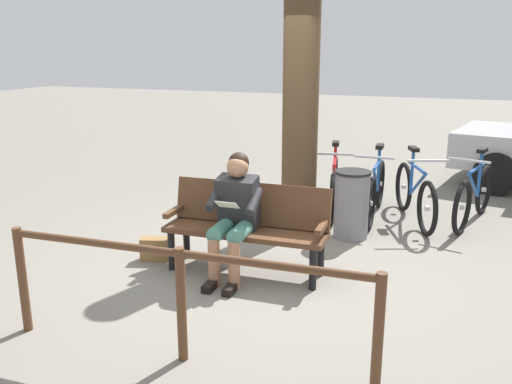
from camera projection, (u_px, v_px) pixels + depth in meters
name	position (u px, v px, depth m)	size (l,w,h in m)	color
ground_plane	(258.00, 268.00, 5.50)	(40.00, 40.00, 0.00)	slate
bench	(248.00, 221.00, 5.34)	(1.62, 0.53, 0.87)	#51331E
person_reading	(235.00, 210.00, 5.17)	(0.50, 0.77, 1.20)	#262628
handbag	(155.00, 249.00, 5.68)	(0.30, 0.14, 0.24)	olive
tree_trunk	(301.00, 87.00, 6.34)	(0.43, 0.43, 3.42)	#4C3823
litter_bin	(352.00, 204.00, 6.29)	(0.42, 0.42, 0.80)	slate
bicycle_black	(474.00, 196.00, 6.81)	(0.59, 1.64, 0.94)	black
bicycle_silver	(415.00, 194.00, 6.87)	(0.71, 1.59, 0.94)	black
bicycle_green	(376.00, 191.00, 7.04)	(0.48, 1.68, 0.94)	black
bicycle_purple	(334.00, 187.00, 7.25)	(0.51, 1.66, 0.94)	black
railing_fence	(181.00, 284.00, 3.75)	(2.77, 0.19, 0.85)	#51331E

